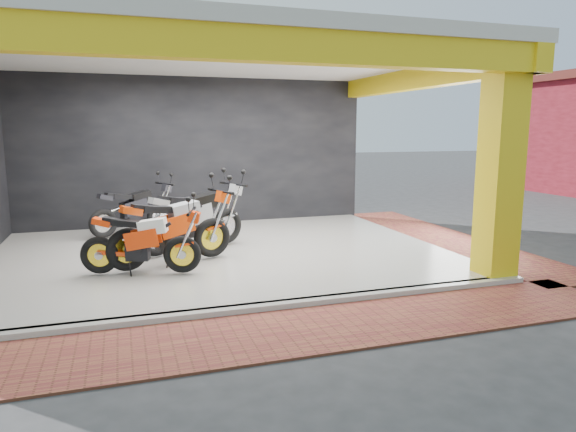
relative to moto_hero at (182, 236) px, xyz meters
name	(u,v)px	position (x,y,z in m)	size (l,w,h in m)	color
ground	(248,288)	(0.86, -0.69, -0.69)	(80.00, 80.00, 0.00)	#2D2D30
showroom_floor	(222,254)	(0.86, 1.31, -0.64)	(8.00, 6.00, 0.10)	silver
showroom_ceiling	(218,54)	(0.86, 1.31, 2.91)	(8.40, 6.40, 0.20)	beige
back_wall	(196,153)	(0.86, 4.41, 1.06)	(8.20, 0.20, 3.50)	black
corner_column	(500,167)	(4.61, -1.44, 1.06)	(0.50, 0.50, 3.50)	gold
header_beam_front	(264,45)	(0.86, -1.69, 2.61)	(8.40, 0.30, 0.40)	gold
header_beam_right	(419,79)	(4.86, 1.31, 2.61)	(0.30, 6.40, 0.40)	gold
floor_kerb	(267,307)	(0.86, -1.71, -0.64)	(8.00, 0.20, 0.10)	silver
paver_front	(285,332)	(0.86, -2.49, -0.68)	(9.00, 1.40, 0.03)	brown
paver_right	(445,239)	(5.66, 1.31, -0.68)	(1.40, 7.00, 0.03)	brown
moto_hero	(182,236)	(0.00, 0.00, 0.00)	(1.94, 0.72, 1.19)	#FF3B0A
moto_row_a	(212,219)	(0.61, 0.84, 0.10)	(2.28, 0.85, 1.40)	#DD3E09
moto_row_b	(226,209)	(1.05, 1.81, 0.11)	(2.30, 0.85, 1.40)	#9B9EA2
moto_row_d	(159,203)	(-0.07, 3.70, 0.02)	(2.01, 0.74, 1.23)	black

